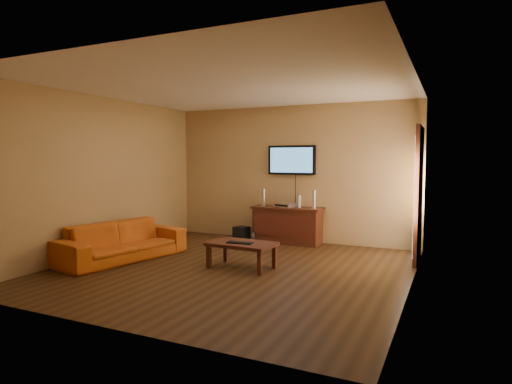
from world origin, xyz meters
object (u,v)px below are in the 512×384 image
Objects in this scene: media_console at (287,225)px; coffee_table at (242,246)px; av_receiver at (285,205)px; subwoofer at (242,233)px; speaker_left at (264,198)px; television at (292,160)px; game_console at (299,201)px; bottle at (253,238)px; sofa at (122,235)px; keyboard at (240,243)px; speaker_right at (314,200)px.

coffee_table is at bearing -88.17° from media_console.
subwoofer is (-0.93, -0.05, -0.62)m from av_receiver.
television is at bearing 18.93° from speaker_left.
television is 0.91m from av_receiver.
bottle is (-0.84, -0.32, -0.73)m from game_console.
game_console is 1.39m from subwoofer.
game_console is at bearing 85.62° from coffee_table.
sofa is 8.59× the size of game_console.
media_console is 5.68× the size of game_console.
television is (-0.00, 0.22, 1.26)m from media_console.
game_console reaches higher than subwoofer.
speaker_left reaches higher than keyboard.
sofa is 6.14× the size of speaker_left.
media_console is 3.46× the size of keyboard.
sofa reaches higher than bottle.
media_console is 4.06× the size of speaker_left.
television reaches higher than av_receiver.
game_console is (0.23, -0.18, -0.79)m from television.
keyboard reaches higher than bottle.
subwoofer is (0.97, 2.38, -0.27)m from sofa.
keyboard is at bearing -87.98° from media_console.
television is 0.47× the size of sofa.
speaker_left is at bearing 175.58° from media_console.
game_console reaches higher than coffee_table.
bottle is at bearing -19.39° from sofa.
speaker_left reaches higher than media_console.
subwoofer is at bearing -178.19° from speaker_right.
speaker_left is 1.27× the size of subwoofer.
subwoofer is 0.67× the size of keyboard.
speaker_left is 1.08m from speaker_right.
av_receiver is (-0.58, 0.01, -0.12)m from speaker_right.
coffee_table is 2.22m from game_console.
speaker_left is 1.40× the size of game_console.
subwoofer is 1.21× the size of bottle.
sofa reaches higher than coffee_table.
speaker_right reaches higher than speaker_left.
game_console is at bearing 22.24° from subwoofer.
speaker_left is at bearing 105.09° from keyboard.
coffee_table is at bearing -88.34° from television.
speaker_right is at bearing 77.68° from keyboard.
sofa reaches higher than media_console.
speaker_right reaches higher than sofa.
speaker_left is at bearing 32.20° from subwoofer.
media_console is 2.20m from keyboard.
sofa reaches higher than keyboard.
av_receiver is at bearing 92.91° from keyboard.
speaker_right reaches higher than av_receiver.
speaker_right is at bearing 17.20° from av_receiver.
subwoofer is at bearing -175.10° from media_console.
av_receiver is at bearing -97.52° from television.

